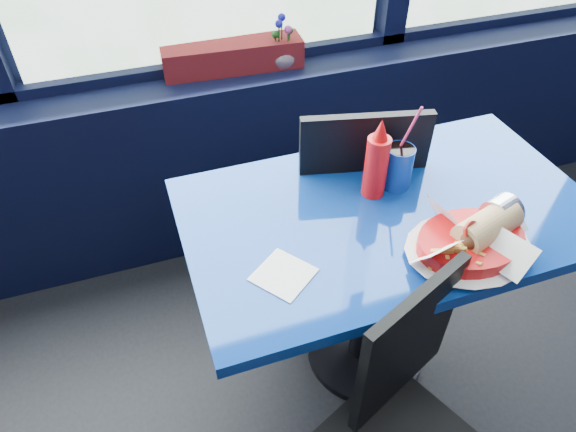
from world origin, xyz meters
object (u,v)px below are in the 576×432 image
object	(u,v)px
planter_box	(233,56)
ketchup_bottle	(376,163)
food_basket	(472,240)
soda_cup	(398,166)
chair_near_back	(336,197)
near_table	(382,252)
flower_vase	(283,52)
chair_near_front	(402,414)

from	to	relation	value
planter_box	ketchup_bottle	bearing A→B (deg)	-71.53
food_basket	soda_cup	distance (m)	0.32
chair_near_back	ketchup_bottle	size ratio (longest dim) A/B	3.69
near_table	food_basket	bearing A→B (deg)	-61.42
chair_near_back	planter_box	world-z (taller)	chair_near_back
near_table	chair_near_back	distance (m)	0.32
near_table	flower_vase	xyz separation A→B (m)	(-0.04, 0.86, 0.30)
chair_near_back	planter_box	distance (m)	0.70
food_basket	soda_cup	xyz separation A→B (m)	(-0.06, 0.31, 0.03)
chair_near_front	soda_cup	distance (m)	0.69
flower_vase	soda_cup	size ratio (longest dim) A/B	0.72
ketchup_bottle	chair_near_back	bearing A→B (deg)	90.91
planter_box	chair_near_back	bearing A→B (deg)	-66.38
flower_vase	near_table	bearing A→B (deg)	-87.34
near_table	chair_near_back	xyz separation A→B (m)	(-0.02, 0.32, -0.02)
food_basket	near_table	bearing A→B (deg)	126.40
chair_near_front	soda_cup	world-z (taller)	soda_cup
soda_cup	chair_near_back	bearing A→B (deg)	110.84
near_table	food_basket	size ratio (longest dim) A/B	3.65
near_table	flower_vase	distance (m)	0.91
near_table	ketchup_bottle	distance (m)	0.31
flower_vase	food_basket	xyz separation A→B (m)	(0.16, -1.08, -0.07)
flower_vase	ketchup_bottle	bearing A→B (deg)	-88.30
chair_near_front	planter_box	xyz separation A→B (m)	(-0.07, 1.37, 0.37)
chair_near_back	soda_cup	distance (m)	0.37
chair_near_back	food_basket	size ratio (longest dim) A/B	2.88
chair_near_front	flower_vase	bearing A→B (deg)	61.60
chair_near_front	near_table	bearing A→B (deg)	47.49
ketchup_bottle	soda_cup	size ratio (longest dim) A/B	0.89
planter_box	ketchup_bottle	distance (m)	0.85
chair_near_front	ketchup_bottle	size ratio (longest dim) A/B	3.27
planter_box	food_basket	xyz separation A→B (m)	(0.35, -1.13, -0.06)
near_table	flower_vase	world-z (taller)	flower_vase
planter_box	soda_cup	bearing A→B (deg)	-66.06
near_table	planter_box	size ratio (longest dim) A/B	2.20
food_basket	ketchup_bottle	distance (m)	0.34
chair_near_front	food_basket	bearing A→B (deg)	17.24
near_table	soda_cup	bearing A→B (deg)	54.76
flower_vase	food_basket	bearing A→B (deg)	-81.53
ketchup_bottle	soda_cup	bearing A→B (deg)	7.32
food_basket	soda_cup	bearing A→B (deg)	107.75
soda_cup	planter_box	bearing A→B (deg)	110.03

